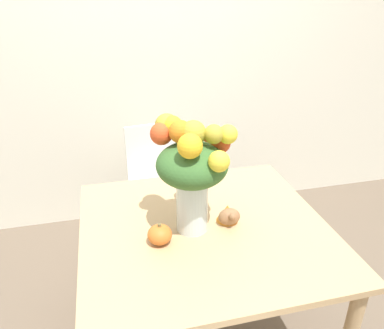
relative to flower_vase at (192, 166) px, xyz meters
The scene contains 6 objects.
wall_back 1.37m from the flower_vase, 87.51° to the left, with size 8.00×0.06×2.70m.
dining_table 0.41m from the flower_vase, ahead, with size 1.10×1.04×0.72m.
flower_vase is the anchor object (origin of this frame).
pumpkin 0.32m from the flower_vase, 153.95° to the right, with size 0.10×0.10×0.10m.
turkey_figurine 0.32m from the flower_vase, ahead, with size 0.10×0.14×0.08m.
dining_chair_near_window 1.04m from the flower_vase, 90.26° to the left, with size 0.47×0.47×0.86m.
Camera 1 is at (-0.39, -1.34, 1.72)m, focal length 35.00 mm.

